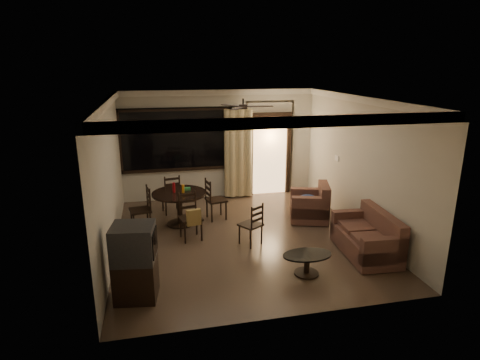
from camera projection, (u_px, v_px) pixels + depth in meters
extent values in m
plane|color=#7F6651|center=(243.00, 237.00, 8.20)|extent=(5.50, 5.50, 0.00)
plane|color=beige|center=(220.00, 145.00, 10.39)|extent=(5.00, 0.00, 5.00)
plane|color=beige|center=(289.00, 224.00, 5.23)|extent=(5.00, 0.00, 5.00)
plane|color=beige|center=(109.00, 179.00, 7.30)|extent=(0.00, 5.50, 5.50)
plane|color=beige|center=(360.00, 165.00, 8.33)|extent=(0.00, 5.50, 5.50)
plane|color=white|center=(243.00, 98.00, 7.42)|extent=(5.50, 5.50, 0.00)
cube|color=black|center=(177.00, 140.00, 10.09)|extent=(2.70, 0.04, 1.45)
cylinder|color=black|center=(179.00, 108.00, 9.80)|extent=(3.20, 0.03, 0.03)
cube|color=#FFC684|center=(270.00, 156.00, 10.72)|extent=(0.91, 0.03, 2.08)
cube|color=white|center=(337.00, 158.00, 9.33)|extent=(0.02, 0.18, 0.12)
cylinder|color=black|center=(243.00, 102.00, 7.44)|extent=(0.03, 0.03, 0.12)
cylinder|color=black|center=(243.00, 107.00, 7.46)|extent=(0.16, 0.16, 0.08)
cylinder|color=black|center=(179.00, 193.00, 8.68)|extent=(1.18, 1.18, 0.04)
cylinder|color=black|center=(180.00, 209.00, 8.78)|extent=(0.12, 0.12, 0.69)
cylinder|color=black|center=(180.00, 223.00, 8.88)|extent=(0.59, 0.59, 0.03)
cylinder|color=maroon|center=(174.00, 188.00, 8.65)|extent=(0.06, 0.06, 0.22)
cylinder|color=#BD7514|center=(183.00, 189.00, 8.64)|extent=(0.06, 0.06, 0.18)
cube|color=#288541|center=(187.00, 189.00, 8.86)|extent=(0.14, 0.10, 0.05)
cube|color=black|center=(140.00, 210.00, 8.44)|extent=(0.49, 0.49, 0.04)
cube|color=black|center=(216.00, 200.00, 9.08)|extent=(0.49, 0.49, 0.04)
cube|color=black|center=(191.00, 218.00, 8.01)|extent=(0.49, 0.49, 0.04)
cube|color=tan|center=(194.00, 217.00, 7.78)|extent=(0.29, 0.13, 0.32)
cube|color=black|center=(171.00, 194.00, 9.46)|extent=(0.49, 0.49, 0.04)
cube|color=black|center=(136.00, 279.00, 6.02)|extent=(0.68, 0.63, 0.62)
cube|color=black|center=(133.00, 243.00, 5.85)|extent=(0.68, 0.63, 0.55)
cube|color=black|center=(155.00, 242.00, 5.88)|extent=(0.08, 0.44, 0.38)
cube|color=#3F221D|center=(365.00, 244.00, 7.42)|extent=(0.89, 1.54, 0.37)
cube|color=#3F221D|center=(382.00, 228.00, 7.38)|extent=(0.29, 1.50, 0.61)
cube|color=#3F221D|center=(384.00, 251.00, 6.74)|extent=(0.80, 0.22, 0.47)
cube|color=#3F221D|center=(351.00, 221.00, 8.00)|extent=(0.80, 0.22, 0.47)
cube|color=#3F221D|center=(364.00, 233.00, 7.36)|extent=(0.65, 1.34, 0.11)
cube|color=#3F221D|center=(309.00, 211.00, 9.06)|extent=(1.03, 1.03, 0.39)
cube|color=#3F221D|center=(324.00, 198.00, 8.95)|extent=(0.43, 0.85, 0.63)
cube|color=#3F221D|center=(310.00, 208.00, 8.70)|extent=(0.84, 0.41, 0.49)
cube|color=#3F221D|center=(308.00, 198.00, 9.32)|extent=(0.84, 0.41, 0.49)
cube|color=#3F221D|center=(307.00, 202.00, 9.01)|extent=(0.74, 0.78, 0.12)
ellipsoid|color=navy|center=(307.00, 197.00, 8.98)|extent=(0.35, 0.29, 0.10)
ellipsoid|color=black|center=(307.00, 255.00, 6.68)|extent=(0.84, 0.51, 0.03)
cylinder|color=black|center=(307.00, 264.00, 6.73)|extent=(0.09, 0.09, 0.34)
cylinder|color=black|center=(306.00, 273.00, 6.77)|extent=(0.41, 0.41, 0.03)
cube|color=black|center=(251.00, 225.00, 7.79)|extent=(0.53, 0.53, 0.04)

